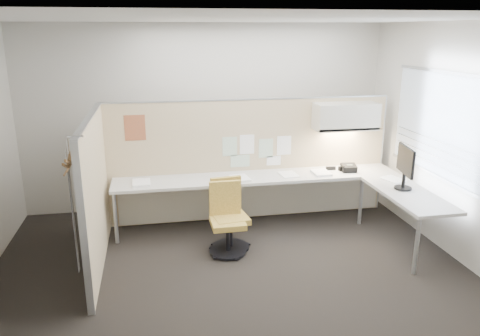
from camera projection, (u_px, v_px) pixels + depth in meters
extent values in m
cube|color=black|center=(231.00, 271.00, 5.44)|extent=(5.50, 4.50, 0.01)
cube|color=white|center=(230.00, 18.00, 4.64)|extent=(5.50, 4.50, 0.01)
cube|color=beige|center=(206.00, 118.00, 7.16)|extent=(5.50, 0.02, 2.80)
cube|color=beige|center=(291.00, 245.00, 2.92)|extent=(5.50, 0.02, 2.80)
cube|color=beige|center=(460.00, 144.00, 5.53)|extent=(0.02, 4.50, 2.80)
cube|color=#929EA9|center=(459.00, 131.00, 5.48)|extent=(0.01, 2.80, 1.30)
cube|color=tan|center=(250.00, 160.00, 6.79)|extent=(4.10, 0.06, 1.75)
cube|color=tan|center=(96.00, 194.00, 5.39)|extent=(0.06, 2.20, 1.75)
cube|color=beige|center=(258.00, 177.00, 6.54)|extent=(4.00, 0.60, 0.04)
cube|color=beige|center=(408.00, 194.00, 5.86)|extent=(0.60, 1.47, 0.04)
cube|color=beige|center=(254.00, 196.00, 6.89)|extent=(3.90, 0.02, 0.64)
cylinder|color=#A5A8AA|center=(115.00, 218.00, 6.06)|extent=(0.05, 0.05, 0.69)
cylinder|color=#A5A8AA|center=(417.00, 246.00, 5.28)|extent=(0.05, 0.05, 0.69)
cylinder|color=#A5A8AA|center=(361.00, 201.00, 6.66)|extent=(0.05, 0.05, 0.69)
cube|color=beige|center=(346.00, 116.00, 6.65)|extent=(0.90, 0.36, 0.38)
cube|color=#FFEABF|center=(345.00, 131.00, 6.71)|extent=(0.60, 0.06, 0.02)
cube|color=#8CBF8C|center=(230.00, 147.00, 6.64)|extent=(0.21, 0.00, 0.28)
cube|color=white|center=(247.00, 144.00, 6.68)|extent=(0.21, 0.00, 0.28)
cube|color=#8CBF8C|center=(266.00, 148.00, 6.75)|extent=(0.21, 0.00, 0.28)
cube|color=white|center=(284.00, 145.00, 6.79)|extent=(0.21, 0.00, 0.28)
cube|color=#8CBF8C|center=(240.00, 161.00, 6.73)|extent=(0.28, 0.00, 0.18)
cube|color=white|center=(274.00, 160.00, 6.83)|extent=(0.21, 0.00, 0.14)
cube|color=#DF571C|center=(135.00, 128.00, 6.32)|extent=(0.28, 0.00, 0.35)
cylinder|color=black|center=(228.00, 251.00, 5.86)|extent=(0.46, 0.46, 0.03)
cylinder|color=black|center=(228.00, 238.00, 5.81)|extent=(0.05, 0.05, 0.36)
cube|color=#F4C65B|center=(228.00, 223.00, 5.75)|extent=(0.41, 0.41, 0.07)
cube|color=#F4C65B|center=(225.00, 198.00, 5.86)|extent=(0.39, 0.06, 0.44)
cylinder|color=black|center=(231.00, 247.00, 5.98)|extent=(0.47, 0.47, 0.03)
cylinder|color=black|center=(231.00, 234.00, 5.93)|extent=(0.05, 0.05, 0.36)
cube|color=#F4C65B|center=(231.00, 219.00, 5.87)|extent=(0.47, 0.47, 0.07)
cube|color=#F4C65B|center=(226.00, 194.00, 5.98)|extent=(0.40, 0.11, 0.45)
cylinder|color=black|center=(403.00, 188.00, 5.99)|extent=(0.22, 0.22, 0.02)
cylinder|color=black|center=(404.00, 181.00, 5.96)|extent=(0.04, 0.04, 0.20)
cube|color=black|center=(406.00, 160.00, 5.88)|extent=(0.12, 0.53, 0.35)
cube|color=black|center=(406.00, 160.00, 5.88)|extent=(0.09, 0.48, 0.31)
cube|color=black|center=(349.00, 168.00, 6.73)|extent=(0.22, 0.22, 0.12)
cylinder|color=black|center=(343.00, 166.00, 6.72)|extent=(0.06, 0.17, 0.04)
cube|color=black|center=(331.00, 168.00, 6.81)|extent=(0.14, 0.05, 0.05)
cube|color=black|center=(342.00, 168.00, 6.78)|extent=(0.11, 0.08, 0.06)
cube|color=silver|center=(75.00, 136.00, 4.19)|extent=(0.14, 0.02, 0.02)
cylinder|color=silver|center=(68.00, 146.00, 4.20)|extent=(0.02, 0.02, 0.14)
cube|color=#AD7F4C|center=(69.00, 160.00, 4.24)|extent=(0.02, 0.41, 0.12)
cube|color=#AD7F4C|center=(67.00, 163.00, 4.27)|extent=(0.02, 0.41, 0.12)
cube|color=gray|center=(74.00, 222.00, 4.36)|extent=(0.01, 0.07, 1.02)
cube|color=white|center=(141.00, 183.00, 6.18)|extent=(0.23, 0.30, 0.04)
cube|color=white|center=(240.00, 179.00, 6.36)|extent=(0.26, 0.33, 0.04)
cube|color=white|center=(288.00, 174.00, 6.58)|extent=(0.25, 0.32, 0.01)
cube|color=white|center=(321.00, 173.00, 6.63)|extent=(0.24, 0.30, 0.03)
cube|color=white|center=(393.00, 179.00, 6.36)|extent=(0.31, 0.36, 0.02)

